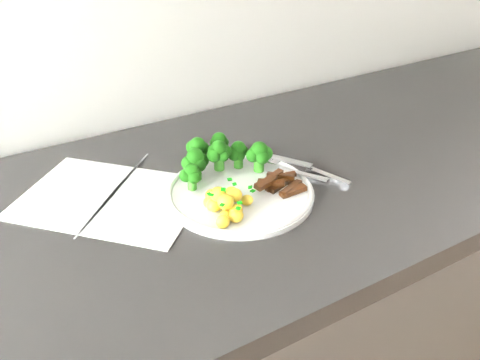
% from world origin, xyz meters
% --- Properties ---
extents(recipe_paper, '(0.35, 0.35, 0.00)m').
position_xyz_m(recipe_paper, '(-0.10, 1.74, 0.92)').
color(recipe_paper, white).
rests_on(recipe_paper, counter).
extents(plate, '(0.25, 0.25, 0.01)m').
position_xyz_m(plate, '(0.09, 1.64, 0.93)').
color(plate, white).
rests_on(plate, counter).
extents(broccoli, '(0.17, 0.10, 0.06)m').
position_xyz_m(broccoli, '(0.09, 1.70, 0.97)').
color(broccoli, '#246117').
rests_on(broccoli, plate).
extents(potatoes, '(0.08, 0.09, 0.04)m').
position_xyz_m(potatoes, '(0.04, 1.60, 0.95)').
color(potatoes, gold).
rests_on(potatoes, plate).
extents(beef_strips, '(0.09, 0.07, 0.02)m').
position_xyz_m(beef_strips, '(0.15, 1.61, 0.94)').
color(beef_strips, black).
rests_on(beef_strips, plate).
extents(fork, '(0.07, 0.14, 0.01)m').
position_xyz_m(fork, '(0.20, 1.64, 0.94)').
color(fork, silver).
rests_on(fork, plate).
extents(knife, '(0.09, 0.16, 0.02)m').
position_xyz_m(knife, '(0.24, 1.62, 0.93)').
color(knife, silver).
rests_on(knife, plate).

